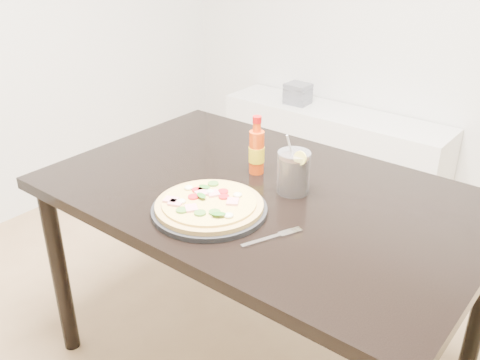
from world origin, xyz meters
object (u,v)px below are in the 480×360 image
Objects in this scene: fork at (274,237)px; media_console at (331,150)px; dining_table at (263,212)px; plate at (209,210)px; cola_cup at (293,173)px; hot_sauce_bottle at (257,151)px; pizza at (209,204)px.

fork is 0.13× the size of media_console.
dining_table is at bearing -69.49° from media_console.
fork is at bearing -66.21° from media_console.
cola_cup reaches higher than plate.
hot_sauce_bottle is at bearing 156.72° from fork.
fork is (0.29, -0.30, -0.08)m from hot_sauce_bottle.
hot_sauce_bottle is 1.57m from media_console.
plate is at bearing -155.79° from fork.
media_console is at bearing 136.98° from fork.
plate is (-0.04, -0.22, 0.09)m from dining_table.
fork is (0.23, 0.00, -0.01)m from plate.
hot_sauce_bottle reaches higher than pizza.
fork reaches higher than dining_table.
pizza is at bearing -114.37° from cola_cup.
dining_table is 4.07× the size of plate.
hot_sauce_bottle is 0.14× the size of media_console.
hot_sauce_bottle is at bearing -71.74° from media_console.
cola_cup is (0.12, 0.27, 0.06)m from plate.
dining_table is 7.23× the size of cola_cup.
media_console is (-0.55, 1.47, -0.42)m from dining_table.
media_console is (-0.51, 1.69, -0.53)m from pizza.
plate is 0.02m from pizza.
fork is at bearing -48.02° from dining_table.
fork is 1.91m from media_console.
hot_sauce_bottle is 1.05× the size of cola_cup.
pizza is at bearing -100.09° from dining_table.
plate is 1.70× the size of hot_sauce_bottle.
hot_sauce_bottle reaches higher than media_console.
cola_cup is (0.18, -0.04, -0.02)m from hot_sauce_bottle.
plate reaches higher than dining_table.
dining_table is 1.63m from media_console.
plate reaches higher than media_console.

